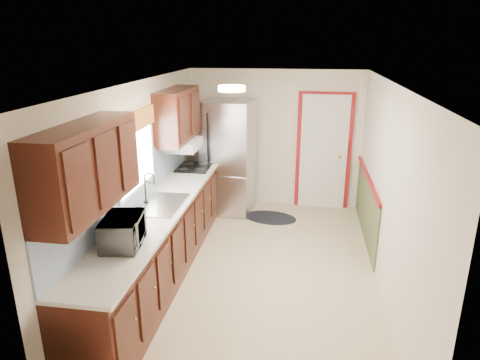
% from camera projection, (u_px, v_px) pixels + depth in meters
% --- Properties ---
extents(room_shell, '(3.20, 5.20, 2.52)m').
position_uv_depth(room_shell, '(259.00, 184.00, 5.18)').
color(room_shell, beige).
rests_on(room_shell, ground).
extents(kitchen_run, '(0.63, 4.00, 2.20)m').
position_uv_depth(kitchen_run, '(156.00, 217.00, 5.21)').
color(kitchen_run, '#34130B').
rests_on(kitchen_run, ground).
extents(back_wall_trim, '(1.12, 2.30, 2.08)m').
position_uv_depth(back_wall_trim, '(332.00, 163.00, 7.21)').
color(back_wall_trim, maroon).
rests_on(back_wall_trim, ground).
extents(ceiling_fixture, '(0.30, 0.30, 0.06)m').
position_uv_depth(ceiling_fixture, '(232.00, 88.00, 4.67)').
color(ceiling_fixture, '#FFD88C').
rests_on(ceiling_fixture, room_shell).
extents(microwave, '(0.38, 0.57, 0.36)m').
position_uv_depth(microwave, '(123.00, 228.00, 4.17)').
color(microwave, white).
rests_on(microwave, kitchen_run).
extents(refrigerator, '(0.88, 0.84, 1.92)m').
position_uv_depth(refrigerator, '(229.00, 157.00, 7.29)').
color(refrigerator, '#B7B7BC').
rests_on(refrigerator, ground).
extents(rug, '(0.96, 0.71, 0.01)m').
position_uv_depth(rug, '(270.00, 218.00, 7.22)').
color(rug, black).
rests_on(rug, ground).
extents(cooktop, '(0.50, 0.60, 0.02)m').
position_uv_depth(cooktop, '(194.00, 167.00, 6.74)').
color(cooktop, black).
rests_on(cooktop, kitchen_run).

